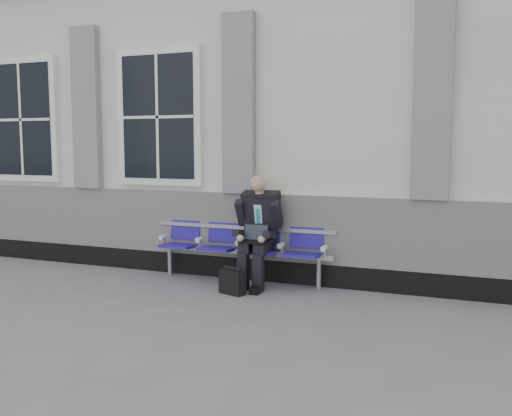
% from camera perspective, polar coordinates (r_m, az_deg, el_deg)
% --- Properties ---
extents(ground, '(70.00, 70.00, 0.00)m').
position_cam_1_polar(ground, '(7.61, -17.36, -8.10)').
color(ground, slate).
rests_on(ground, ground).
extents(station_building, '(14.40, 4.40, 4.49)m').
position_cam_1_polar(station_building, '(10.31, -5.54, 8.37)').
color(station_building, silver).
rests_on(station_building, ground).
extents(bench, '(2.60, 0.47, 0.91)m').
position_cam_1_polar(bench, '(7.75, -1.51, -3.36)').
color(bench, '#9EA0A3').
rests_on(bench, ground).
extents(businessman, '(0.60, 0.81, 1.47)m').
position_cam_1_polar(businessman, '(7.48, 0.22, -1.89)').
color(businessman, black).
rests_on(businessman, ground).
extents(briefcase, '(0.37, 0.25, 0.35)m').
position_cam_1_polar(briefcase, '(7.18, -2.38, -7.35)').
color(briefcase, black).
rests_on(briefcase, ground).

